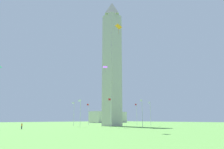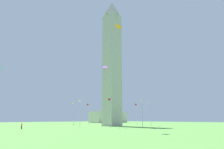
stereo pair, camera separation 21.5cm
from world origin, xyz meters
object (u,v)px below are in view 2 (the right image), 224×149
Objects in this scene: flagpole_ne at (111,111)px; kite_orange_diamond at (118,27)px; obelisk_monument at (112,61)px; flagpole_e at (142,112)px; flagpole_w at (89,113)px; flagpole_nw at (74,113)px; flagpole_sw at (113,114)px; flagpole_n at (80,112)px; distant_building at (109,117)px; kite_purple_diamond at (105,67)px; flagpole_s at (137,113)px; person_orange_shirt at (22,126)px; kite_cyan_diamond at (0,67)px; flagpole_se at (150,113)px.

kite_orange_diamond is (11.12, 14.71, 20.49)m from flagpole_ne.
obelisk_monument is 5.58× the size of flagpole_e.
flagpole_nw is (10.46, 4.33, 0.00)m from flagpole_w.
obelisk_monument reaches higher than flagpole_sw.
flagpole_n is 27.33m from flagpole_sw.
kite_orange_diamond is 108.84m from distant_building.
flagpole_w is at bearing -115.49° from kite_purple_diamond.
flagpole_nw is (25.25, -10.46, 0.00)m from flagpole_s.
obelisk_monument is at bearing 48.56° from distant_building.
kite_purple_diamond is 88.52m from distant_building.
flagpole_nw is at bearing 40.39° from person_orange_shirt.
kite_purple_diamond is at bearing 41.15° from flagpole_sw.
kite_purple_diamond is at bearing 46.71° from distant_building.
flagpole_sw is (-10.46, -25.25, 0.00)m from flagpole_e.
obelisk_monument is 25.52m from flagpole_sw.
flagpole_s is 30.88m from kite_purple_diamond.
person_orange_shirt is (24.08, -9.15, -4.21)m from flagpole_ne.
flagpole_n reaches higher than person_orange_shirt.
flagpole_nw is 5.60× the size of person_orange_shirt.
flagpole_ne is 36.28m from kite_cyan_diamond.
distant_building reaches higher than person_orange_shirt.
flagpole_w is (14.79, -14.79, 0.00)m from flagpole_s.
flagpole_e is 20.92m from flagpole_s.
obelisk_monument is at bearing -0.00° from flagpole_s.
flagpole_n is 1.00× the size of flagpole_e.
flagpole_e is 19.53m from kite_purple_diamond.
flagpole_nw reaches higher than distant_building.
kite_orange_diamond reaches higher than flagpole_n.
flagpole_sw is at bearing -138.85° from kite_purple_diamond.
flagpole_n is 27.33m from flagpole_se.
flagpole_sw reaches higher than distant_building.
flagpole_sw is 52.12m from kite_orange_diamond.
flagpole_n is 1.00× the size of flagpole_ne.
flagpole_nw is (-4.33, -10.46, 0.00)m from flagpole_n.
kite_orange_diamond reaches higher than flagpole_se.
flagpole_ne is at bearing 104.46° from kite_purple_diamond.
flagpole_sw is at bearing 180.00° from flagpole_nw.
flagpole_se is 27.33m from flagpole_w.
flagpole_nw is (20.92, -0.00, 0.00)m from flagpole_sw.
flagpole_w is at bearing -135.00° from flagpole_n.
flagpole_se is at bearing -155.33° from kite_orange_diamond.
flagpole_w is at bearing 39.34° from person_orange_shirt.
obelisk_monument reaches higher than flagpole_s.
flagpole_w is 11.32m from flagpole_nw.
kite_purple_diamond is at bearing 64.51° from flagpole_w.
kite_orange_diamond is at bearing 52.92° from flagpole_ne.
flagpole_s is at bearing 180.00° from obelisk_monument.
distant_building is at bearing -130.59° from flagpole_sw.
flagpole_nw is (10.51, -10.46, -20.82)m from obelisk_monument.
kite_purple_diamond is (-23.52, 7.00, 18.98)m from person_orange_shirt.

